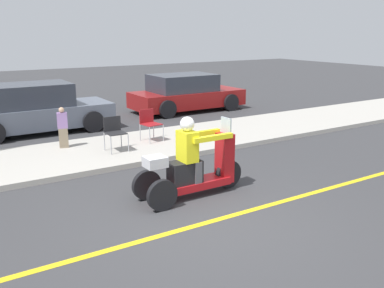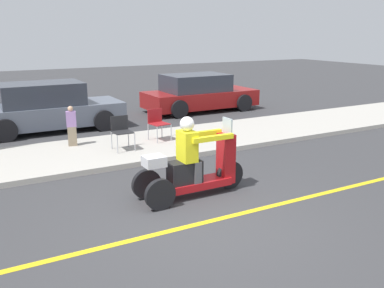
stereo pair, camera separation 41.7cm
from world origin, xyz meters
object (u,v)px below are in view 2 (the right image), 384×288
Objects in this scene: folding_chair_set_back at (157,121)px; parked_car_lot_right at (48,108)px; parked_car_lot_far at (199,94)px; motorcycle_trike at (192,168)px; folding_chair_curbside at (121,129)px; spectator_mid_group at (72,127)px.

folding_chair_set_back is 3.80m from parked_car_lot_right.
parked_car_lot_far is (5.66, 0.67, -0.03)m from parked_car_lot_right.
motorcycle_trike reaches higher than folding_chair_curbside.
parked_car_lot_right reaches higher than spectator_mid_group.
parked_car_lot_right is 5.70m from parked_car_lot_far.
folding_chair_curbside is 6.21m from parked_car_lot_far.
parked_car_lot_right is (-1.23, 6.81, 0.15)m from motorcycle_trike.
folding_chair_curbside is at bearing -43.19° from spectator_mid_group.
spectator_mid_group is 1.25× the size of folding_chair_curbside.
spectator_mid_group is 1.35m from folding_chair_curbside.
parked_car_lot_right is at bearing 91.77° from spectator_mid_group.
parked_car_lot_far is at bearing 42.29° from folding_chair_curbside.
spectator_mid_group is at bearing 105.19° from motorcycle_trike.
folding_chair_curbside is (0.98, -0.92, 0.01)m from spectator_mid_group.
folding_chair_set_back is 0.19× the size of parked_car_lot_far.
spectator_mid_group is 1.25× the size of folding_chair_set_back.
folding_chair_curbside is 0.19× the size of parked_car_lot_far.
folding_chair_set_back is 1.00× the size of folding_chair_curbside.
parked_car_lot_far is (5.58, 3.26, 0.05)m from spectator_mid_group.
parked_car_lot_right is at bearing 126.05° from folding_chair_set_back.
motorcycle_trike is 0.51× the size of parked_car_lot_far.
motorcycle_trike is at bearing -87.19° from folding_chair_curbside.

